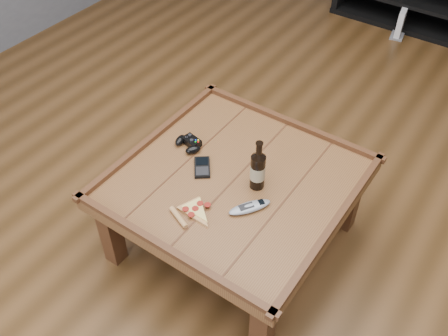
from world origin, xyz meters
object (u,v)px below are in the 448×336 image
Objects in this scene: coffee_table at (235,188)px; beer_bottle at (258,169)px; smartphone at (202,167)px; remote_control at (250,207)px; game_console at (400,24)px; pizza_slice at (193,211)px; game_controller at (189,143)px.

coffee_table is 4.05× the size of beer_bottle.
smartphone is 0.77× the size of remote_control.
game_console is (-0.07, 2.48, -0.29)m from coffee_table.
coffee_table is 6.98× the size of smartphone.
pizza_slice is 2.77m from game_console.
remote_control is at bearing -70.10° from beer_bottle.
beer_bottle is 2.51m from game_console.
coffee_table is 4.63× the size of game_console.
beer_bottle is 0.29m from smartphone.
game_console is at bearing 91.57° from coffee_table.
beer_bottle reaches higher than coffee_table.
beer_bottle is at bearing -96.09° from game_console.
game_controller is at bearing 175.06° from beer_bottle.
game_console is at bearing 50.11° from smartphone.
pizza_slice is (-0.04, -0.27, 0.07)m from coffee_table.
beer_bottle reaches higher than game_console.
remote_control is at bearing -8.72° from game_controller.
remote_control is at bearing -37.50° from coffee_table.
game_controller is 0.42m from pizza_slice.
coffee_table is 0.18m from smartphone.
game_console is at bearing 112.68° from pizza_slice.
pizza_slice is at bearing -99.56° from smartphone.
pizza_slice is at bearing -99.40° from game_console.
coffee_table is 4.08× the size of pizza_slice.
coffee_table is at bearing -98.49° from game_console.
game_controller is 0.17m from smartphone.
smartphone is (-0.26, -0.05, -0.09)m from beer_bottle.
coffee_table is 5.39× the size of remote_control.
smartphone is at bearing -102.20° from game_console.
beer_bottle is 1.62× the size of game_controller.
coffee_table reaches higher than pizza_slice.
beer_bottle is 0.42m from game_controller.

